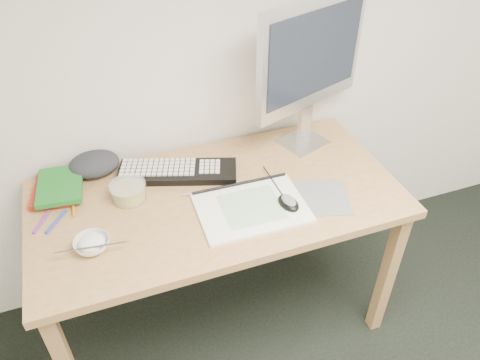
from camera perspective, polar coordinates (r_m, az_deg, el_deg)
The scene contains 18 objects.
desk at distance 1.84m, azimuth -2.73°, elevation -3.81°, with size 1.40×0.70×0.75m.
mousepad at distance 1.80m, azimuth 9.55°, elevation -2.12°, with size 0.23×0.21×0.00m, color gray.
sketchpad at distance 1.72m, azimuth 1.40°, elevation -3.39°, with size 0.40×0.28×0.01m, color white.
keyboard at distance 1.89m, azimuth -7.61°, elevation 1.00°, with size 0.47×0.15×0.03m, color black.
monitor at distance 1.90m, azimuth 8.66°, elevation 14.36°, with size 0.52×0.22×0.63m.
mouse at distance 1.73m, azimuth 5.95°, elevation -2.53°, with size 0.06×0.10×0.03m, color black.
rice_bowl at distance 1.65m, azimuth -17.58°, elevation -7.47°, with size 0.12×0.12×0.04m, color white.
chopsticks at distance 1.61m, azimuth -17.67°, elevation -7.82°, with size 0.02×0.02×0.23m, color silver.
fruit_tub at distance 1.80m, azimuth -13.45°, elevation -1.38°, with size 0.14×0.14×0.07m, color #D9C54C.
book_red at distance 1.93m, azimuth -21.59°, elevation -1.01°, with size 0.16×0.21×0.02m, color maroon.
book_green at distance 1.91m, azimuth -21.10°, elevation -0.63°, with size 0.16×0.23×0.02m, color #1B6E22.
cloth_lump at distance 1.97m, azimuth -17.34°, elevation 1.87°, with size 0.17×0.14×0.07m, color #25272C.
pencil_pink at distance 1.80m, azimuth -4.33°, elevation -1.55°, with size 0.01×0.01×0.18m, color #D36996.
pencil_tan at distance 1.83m, azimuth -0.98°, elevation -0.60°, with size 0.01×0.01×0.18m, color tan.
pencil_black at distance 1.80m, azimuth -1.47°, elevation -1.24°, with size 0.01×0.01×0.18m, color black.
marker_blue at distance 1.79m, azimuth -21.51°, elevation -4.73°, with size 0.01×0.01×0.12m, color #223DB8.
marker_orange at distance 1.84m, azimuth -19.69°, elevation -2.93°, with size 0.01×0.01×0.13m, color orange.
marker_purple at distance 1.81m, azimuth -23.07°, elevation -4.73°, with size 0.01×0.01×0.12m, color #732999.
Camera 1 is at (-0.71, 0.13, 1.91)m, focal length 35.00 mm.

